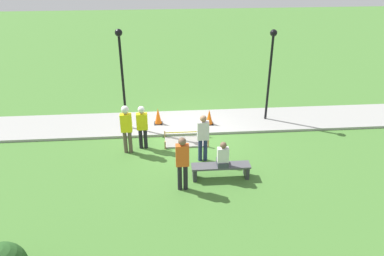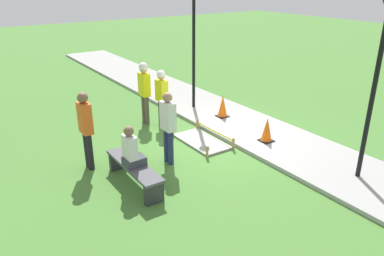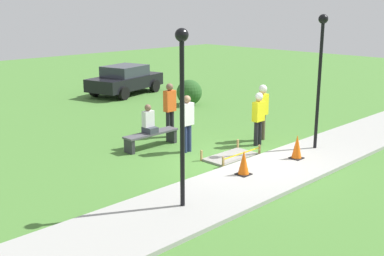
# 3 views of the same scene
# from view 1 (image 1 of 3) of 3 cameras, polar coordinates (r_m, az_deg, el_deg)

# --- Properties ---
(ground_plane) EXTENTS (60.00, 60.00, 0.00)m
(ground_plane) POSITION_cam_1_polar(r_m,az_deg,el_deg) (14.97, -0.64, -1.18)
(ground_plane) COLOR #477A33
(sidewalk) EXTENTS (28.00, 2.24, 0.10)m
(sidewalk) POSITION_cam_1_polar(r_m,az_deg,el_deg) (15.94, -0.93, 0.87)
(sidewalk) COLOR #9E9E99
(sidewalk) RESTS_ON ground_plane
(wet_concrete_patch) EXTENTS (1.67, 0.89, 0.31)m
(wet_concrete_patch) POSITION_cam_1_polar(r_m,az_deg,el_deg) (14.46, -0.91, -2.10)
(wet_concrete_patch) COLOR gray
(wet_concrete_patch) RESTS_ON ground_plane
(traffic_cone_near_patch) EXTENTS (0.34, 0.34, 0.65)m
(traffic_cone_near_patch) POSITION_cam_1_polar(r_m,az_deg,el_deg) (15.57, 2.65, 1.69)
(traffic_cone_near_patch) COLOR black
(traffic_cone_near_patch) RESTS_ON sidewalk
(traffic_cone_far_patch) EXTENTS (0.34, 0.34, 0.69)m
(traffic_cone_far_patch) POSITION_cam_1_polar(r_m,az_deg,el_deg) (15.64, -5.19, 1.81)
(traffic_cone_far_patch) COLOR black
(traffic_cone_far_patch) RESTS_ON sidewalk
(park_bench) EXTENTS (1.92, 0.44, 0.49)m
(park_bench) POSITION_cam_1_polar(r_m,az_deg,el_deg) (12.30, 4.41, -6.20)
(park_bench) COLOR #2D2D33
(park_bench) RESTS_ON ground_plane
(person_seated_on_bench) EXTENTS (0.36, 0.44, 0.89)m
(person_seated_on_bench) POSITION_cam_1_polar(r_m,az_deg,el_deg) (12.00, 4.71, -4.36)
(person_seated_on_bench) COLOR #383D47
(person_seated_on_bench) RESTS_ON park_bench
(worker_supervisor) EXTENTS (0.40, 0.25, 1.71)m
(worker_supervisor) POSITION_cam_1_polar(r_m,az_deg,el_deg) (13.77, -7.61, 0.64)
(worker_supervisor) COLOR black
(worker_supervisor) RESTS_ON ground_plane
(worker_assistant) EXTENTS (0.40, 0.27, 1.86)m
(worker_assistant) POSITION_cam_1_polar(r_m,az_deg,el_deg) (13.52, -9.99, 0.48)
(worker_assistant) COLOR brown
(worker_assistant) RESTS_ON ground_plane
(bystander_in_orange_shirt) EXTENTS (0.40, 0.24, 1.83)m
(bystander_in_orange_shirt) POSITION_cam_1_polar(r_m,az_deg,el_deg) (11.36, -1.47, -4.99)
(bystander_in_orange_shirt) COLOR black
(bystander_in_orange_shirt) RESTS_ON ground_plane
(bystander_in_gray_shirt) EXTENTS (0.40, 0.23, 1.75)m
(bystander_in_gray_shirt) POSITION_cam_1_polar(r_m,az_deg,el_deg) (12.88, 1.69, -1.13)
(bystander_in_gray_shirt) COLOR navy
(bystander_in_gray_shirt) RESTS_ON ground_plane
(lamppost_near) EXTENTS (0.28, 0.28, 4.01)m
(lamppost_near) POSITION_cam_1_polar(r_m,az_deg,el_deg) (14.72, -10.70, 9.32)
(lamppost_near) COLOR black
(lamppost_near) RESTS_ON sidewalk
(lamppost_far) EXTENTS (0.28, 0.28, 3.82)m
(lamppost_far) POSITION_cam_1_polar(r_m,az_deg,el_deg) (15.58, 11.91, 9.78)
(lamppost_far) COLOR black
(lamppost_far) RESTS_ON sidewalk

